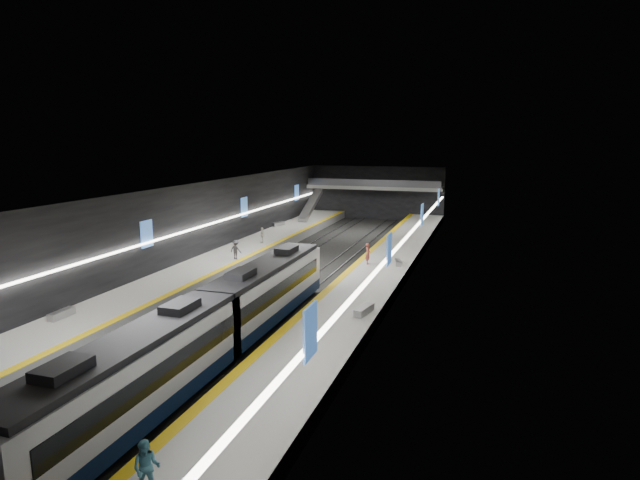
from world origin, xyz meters
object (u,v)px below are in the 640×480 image
(train, at_px, (215,323))
(bench_right_far, at_px, (398,262))
(escalator, at_px, (311,205))
(passenger_left_a, at_px, (262,235))
(passenger_right_b, at_px, (147,468))
(passenger_left_b, at_px, (236,250))
(passenger_right_a, at_px, (368,254))
(bench_left_near, at_px, (62,314))
(bench_left_far, at_px, (278,224))
(bench_right_near, at_px, (364,310))

(train, xyz_separation_m, bench_right_far, (6.40, 21.59, -0.98))
(escalator, relative_size, passenger_left_a, 4.77)
(passenger_right_b, height_order, passenger_left_b, passenger_right_b)
(passenger_right_b, bearing_deg, passenger_right_a, 70.05)
(bench_left_near, distance_m, passenger_right_b, 20.18)
(escalator, relative_size, bench_left_near, 4.20)
(passenger_right_a, bearing_deg, passenger_left_a, 53.19)
(bench_left_near, bearing_deg, bench_left_far, 89.97)
(passenger_left_b, bearing_deg, passenger_right_a, -160.80)
(passenger_right_a, distance_m, passenger_left_a, 14.44)
(train, xyz_separation_m, bench_left_far, (-12.00, 38.38, -0.96))
(bench_left_far, height_order, bench_right_near, bench_right_near)
(bench_left_near, bearing_deg, train, -5.34)
(bench_left_near, height_order, bench_right_near, bench_right_near)
(train, height_order, passenger_left_a, train)
(train, bearing_deg, passenger_right_a, 79.78)
(passenger_right_b, bearing_deg, bench_right_near, 62.19)
(escalator, distance_m, passenger_right_b, 59.21)
(escalator, height_order, passenger_left_b, escalator)
(escalator, xyz_separation_m, passenger_left_b, (1.63, -26.32, -0.99))
(passenger_left_a, bearing_deg, bench_left_near, -24.79)
(passenger_left_b, bearing_deg, bench_left_far, -68.75)
(train, distance_m, passenger_right_a, 21.33)
(bench_right_far, relative_size, passenger_left_b, 0.96)
(bench_right_near, relative_size, passenger_right_a, 1.06)
(bench_left_near, height_order, passenger_right_a, passenger_right_a)
(passenger_right_b, distance_m, passenger_left_a, 41.44)
(bench_right_far, xyz_separation_m, passenger_right_a, (-2.61, -0.60, 0.74))
(passenger_right_b, bearing_deg, passenger_left_b, 91.30)
(bench_right_far, xyz_separation_m, passenger_left_a, (-15.65, 5.59, 0.63))
(bench_left_far, distance_m, bench_right_near, 36.14)
(bench_left_near, bearing_deg, passenger_left_b, 79.72)
(passenger_right_b, bearing_deg, passenger_left_a, 88.28)
(bench_left_far, distance_m, passenger_left_a, 11.54)
(escalator, xyz_separation_m, bench_left_far, (-2.00, -7.09, -1.67))
(escalator, distance_m, passenger_left_a, 18.32)
(bench_right_far, relative_size, passenger_right_b, 0.95)
(bench_left_near, bearing_deg, passenger_left_a, 84.43)
(bench_left_near, height_order, passenger_left_b, passenger_left_b)
(train, height_order, bench_right_near, train)
(train, xyz_separation_m, passenger_right_a, (3.79, 20.99, -0.24))
(bench_left_near, distance_m, passenger_left_a, 26.42)
(bench_left_far, xyz_separation_m, passenger_right_b, (16.19, -50.39, 0.68))
(passenger_right_a, height_order, passenger_right_b, passenger_right_a)
(bench_left_far, distance_m, passenger_right_b, 52.93)
(passenger_right_a, bearing_deg, passenger_right_b, 169.30)
(bench_left_near, bearing_deg, bench_right_near, 19.01)
(bench_left_far, relative_size, passenger_left_b, 1.05)
(bench_right_far, height_order, passenger_right_a, passenger_right_a)
(bench_right_far, bearing_deg, passenger_left_a, 146.23)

